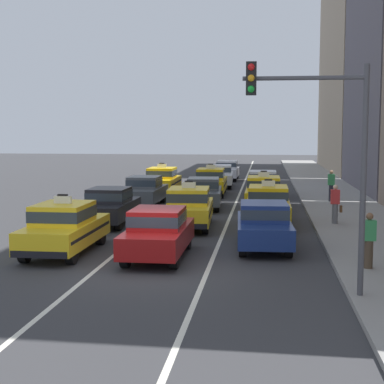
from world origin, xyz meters
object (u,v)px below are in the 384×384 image
object	(u,v)px
taxi_center_second	(189,207)
taxi_center_fourth	(211,181)
sedan_right_fourth	(263,183)
sedan_center_sixth	(227,170)
pedestrian_near_crosswalk	(335,204)
sedan_center_nearest	(158,231)
taxi_right_second	(268,204)
sedan_right_nearest	(264,224)
sedan_left_third	(145,190)
taxi_left_nearest	(64,227)
pedestrian_mid_block	(331,186)
traffic_light_pole	(322,138)
sedan_left_second	(110,205)
taxi_left_fourth	(162,180)
taxi_right_third	(264,192)
sedan_center_fifth	(220,175)
pedestrian_by_storefront	(369,240)
sedan_center_third	(203,192)

from	to	relation	value
taxi_center_second	taxi_center_fourth	xyz separation A→B (m)	(-0.24, 12.17, 0.00)
taxi_center_fourth	sedan_right_fourth	distance (m)	3.23
sedan_center_sixth	pedestrian_near_crosswalk	size ratio (longest dim) A/B	2.67
sedan_center_nearest	taxi_right_second	distance (m)	7.79
sedan_right_nearest	sedan_left_third	bearing A→B (deg)	120.93
taxi_left_nearest	pedestrian_mid_block	xyz separation A→B (m)	(10.03, 14.19, 0.13)
pedestrian_near_crosswalk	traffic_light_pole	xyz separation A→B (m)	(-1.61, -10.78, 2.86)
sedan_left_second	sedan_center_sixth	bearing A→B (deg)	81.31
taxi_left_fourth	traffic_light_pole	xyz separation A→B (m)	(7.75, -22.45, 2.94)
taxi_right_third	taxi_right_second	bearing A→B (deg)	-87.67
taxi_left_fourth	taxi_right_third	size ratio (longest dim) A/B	1.00
taxi_center_fourth	taxi_left_nearest	bearing A→B (deg)	-100.05
taxi_center_fourth	pedestrian_mid_block	xyz separation A→B (m)	(6.90, -3.48, 0.13)
sedan_left_third	sedan_center_nearest	size ratio (longest dim) A/B	1.00
taxi_center_fourth	sedan_right_nearest	size ratio (longest dim) A/B	1.05
taxi_left_fourth	sedan_center_sixth	bearing A→B (deg)	72.00
pedestrian_near_crosswalk	taxi_center_second	bearing A→B (deg)	-170.96
sedan_center_sixth	traffic_light_pole	world-z (taller)	traffic_light_pole
sedan_center_nearest	taxi_center_second	world-z (taller)	taxi_center_second
taxi_left_nearest	sedan_center_fifth	bearing A→B (deg)	81.79
pedestrian_mid_block	taxi_center_fourth	bearing A→B (deg)	153.26
sedan_left_third	pedestrian_near_crosswalk	world-z (taller)	pedestrian_near_crosswalk
sedan_right_fourth	sedan_left_third	bearing A→B (deg)	-141.09
sedan_left_second	sedan_center_fifth	world-z (taller)	same
sedan_left_second	taxi_right_second	bearing A→B (deg)	7.01
sedan_right_nearest	pedestrian_by_storefront	xyz separation A→B (m)	(2.93, -3.16, 0.10)
taxi_right_second	traffic_light_pole	bearing A→B (deg)	-84.02
taxi_center_second	traffic_light_pole	world-z (taller)	traffic_light_pole
taxi_center_fourth	sedan_center_sixth	world-z (taller)	taxi_center_fourth
traffic_light_pole	sedan_left_third	bearing A→B (deg)	114.83
taxi_center_fourth	pedestrian_near_crosswalk	xyz separation A→B (m)	(6.24, -11.22, 0.08)
sedan_right_fourth	traffic_light_pole	world-z (taller)	traffic_light_pole
sedan_center_third	taxi_right_second	size ratio (longest dim) A/B	0.96
taxi_left_nearest	sedan_right_nearest	bearing A→B (deg)	14.09
taxi_right_second	traffic_light_pole	world-z (taller)	traffic_light_pole
sedan_left_second	taxi_center_second	xyz separation A→B (m)	(3.44, -0.36, 0.03)
pedestrian_mid_block	sedan_right_fourth	bearing A→B (deg)	141.43
taxi_center_second	traffic_light_pole	xyz separation A→B (m)	(4.38, -9.82, 2.94)
traffic_light_pole	pedestrian_mid_block	bearing A→B (deg)	83.00
pedestrian_mid_block	sedan_right_nearest	bearing A→B (deg)	-105.93
taxi_center_second	sedan_center_fifth	distance (m)	17.33
sedan_left_second	sedan_center_third	world-z (taller)	same
sedan_center_fifth	taxi_right_second	size ratio (longest dim) A/B	0.96
taxi_left_nearest	sedan_center_nearest	distance (m)	3.17
taxi_right_third	sedan_right_fourth	bearing A→B (deg)	90.76
taxi_center_second	sedan_center_fifth	xyz separation A→B (m)	(-0.08, 17.33, -0.03)
sedan_left_second	pedestrian_near_crosswalk	size ratio (longest dim) A/B	2.66
taxi_left_fourth	pedestrian_near_crosswalk	distance (m)	14.96
taxi_center_second	taxi_right_second	distance (m)	3.44
sedan_left_third	taxi_right_second	bearing A→B (deg)	-40.25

